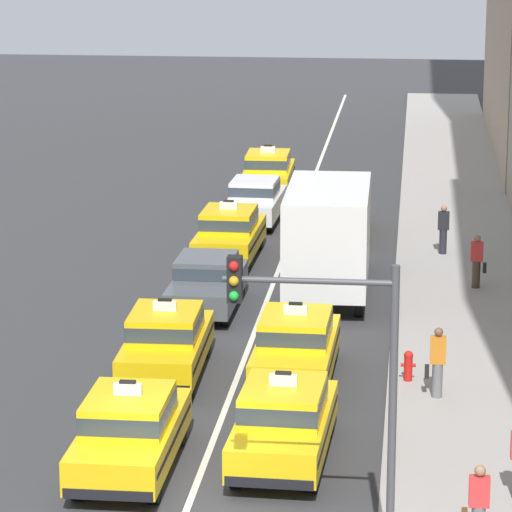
{
  "coord_description": "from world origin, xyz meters",
  "views": [
    {
      "loc": [
        4.1,
        -25.56,
        11.24
      ],
      "look_at": [
        -0.31,
        14.83,
        1.3
      ],
      "focal_mm": 103.39,
      "sensor_mm": 36.0,
      "label": 1
    }
  ],
  "objects": [
    {
      "name": "ground_plane",
      "position": [
        0.0,
        0.0,
        0.0
      ],
      "size": [
        160.0,
        160.0,
        0.0
      ],
      "primitive_type": "plane",
      "color": "#353538"
    },
    {
      "name": "sedan_left_third",
      "position": [
        -1.55,
        13.58,
        0.85
      ],
      "size": [
        1.82,
        4.32,
        1.58
      ],
      "color": "black",
      "rests_on": "ground"
    },
    {
      "name": "pedestrian_far_corner",
      "position": [
        5.07,
        20.48,
        0.95
      ],
      "size": [
        0.36,
        0.24,
        1.58
      ],
      "color": "#23232D",
      "rests_on": "sidewalk_curb"
    },
    {
      "name": "taxi_left_fourth",
      "position": [
        -1.68,
        19.53,
        0.88
      ],
      "size": [
        1.91,
        4.6,
        1.96
      ],
      "color": "black",
      "rests_on": "ground"
    },
    {
      "name": "pedestrian_by_storefront",
      "position": [
        5.98,
        16.35,
        0.94
      ],
      "size": [
        0.47,
        0.24,
        1.58
      ],
      "color": "#473828",
      "rests_on": "sidewalk_curb"
    },
    {
      "name": "traffic_light_pole",
      "position": [
        2.89,
        -2.63,
        3.82
      ],
      "size": [
        2.87,
        0.33,
        5.58
      ],
      "color": "#47474C",
      "rests_on": "ground"
    },
    {
      "name": "fire_hydrant",
      "position": [
        4.08,
        7.62,
        0.55
      ],
      "size": [
        0.36,
        0.22,
        0.73
      ],
      "color": "red",
      "rests_on": "sidewalk_curb"
    },
    {
      "name": "taxi_left_second",
      "position": [
        -1.71,
        7.78,
        0.88
      ],
      "size": [
        1.92,
        4.6,
        1.96
      ],
      "color": "black",
      "rests_on": "ground"
    },
    {
      "name": "pedestrian_near_crosswalk",
      "position": [
        4.73,
        6.51,
        0.97
      ],
      "size": [
        0.47,
        0.24,
        1.64
      ],
      "color": "slate",
      "rests_on": "sidewalk_curb"
    },
    {
      "name": "sidewalk_curb",
      "position": [
        5.6,
        15.0,
        0.07
      ],
      "size": [
        4.0,
        90.0,
        0.15
      ],
      "primitive_type": "cube",
      "color": "#9E9993",
      "rests_on": "ground"
    },
    {
      "name": "pedestrian_trailing",
      "position": [
        5.35,
        -1.62,
        0.95
      ],
      "size": [
        0.47,
        0.24,
        1.61
      ],
      "color": "slate",
      "rests_on": "sidewalk_curb"
    },
    {
      "name": "taxi_right_nearest",
      "position": [
        1.59,
        2.59,
        0.88
      ],
      "size": [
        1.96,
        4.62,
        1.96
      ],
      "color": "black",
      "rests_on": "ground"
    },
    {
      "name": "box_truck_right_third",
      "position": [
        1.7,
        15.85,
        1.78
      ],
      "size": [
        2.38,
        6.99,
        3.27
      ],
      "color": "black",
      "rests_on": "ground"
    },
    {
      "name": "taxi_left_nearest",
      "position": [
        -1.41,
        1.7,
        0.88
      ],
      "size": [
        1.83,
        4.56,
        1.96
      ],
      "color": "black",
      "rests_on": "ground"
    },
    {
      "name": "taxi_right_fourth",
      "position": [
        1.48,
        23.29,
        0.88
      ],
      "size": [
        1.92,
        4.6,
        1.96
      ],
      "color": "black",
      "rests_on": "ground"
    },
    {
      "name": "taxi_right_second",
      "position": [
        1.41,
        7.78,
        0.88
      ],
      "size": [
        1.89,
        4.59,
        1.96
      ],
      "color": "black",
      "rests_on": "ground"
    },
    {
      "name": "sedan_left_fifth",
      "position": [
        -1.46,
        25.02,
        0.85
      ],
      "size": [
        1.9,
        4.35,
        1.58
      ],
      "color": "black",
      "rests_on": "ground"
    },
    {
      "name": "taxi_left_sixth",
      "position": [
        -1.52,
        30.19,
        0.88
      ],
      "size": [
        1.91,
        4.59,
        1.96
      ],
      "color": "black",
      "rests_on": "ground"
    },
    {
      "name": "lane_stripe_left_right",
      "position": [
        0.0,
        20.0,
        0.0
      ],
      "size": [
        0.14,
        80.0,
        0.01
      ],
      "primitive_type": "cube",
      "color": "silver",
      "rests_on": "ground"
    }
  ]
}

